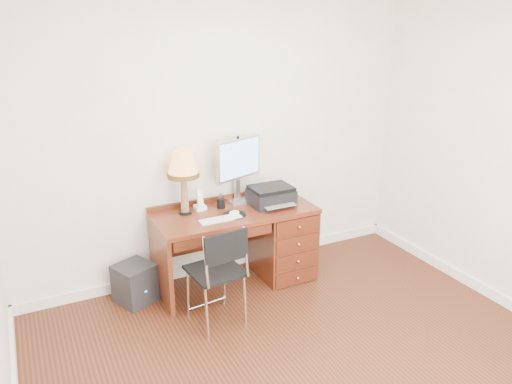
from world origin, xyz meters
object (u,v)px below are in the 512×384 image
chair (218,267)px  printer (271,196)px  desk (265,237)px  leg_lamp (183,168)px  equipment_box (135,283)px  monitor (239,162)px  phone (200,204)px

chair → printer: bearing=30.5°
chair → desk: bearing=32.7°
leg_lamp → chair: (0.02, -0.72, -0.65)m
equipment_box → monitor: bearing=-16.6°
chair → equipment_box: bearing=123.5°
printer → chair: bearing=-143.8°
desk → leg_lamp: 1.09m
desk → leg_lamp: size_ratio=2.54×
monitor → leg_lamp: monitor is taller
printer → equipment_box: size_ratio=1.12×
phone → equipment_box: phone is taller
leg_lamp → chair: leg_lamp is taller
printer → equipment_box: (-1.34, 0.10, -0.66)m
printer → phone: size_ratio=1.95×
chair → equipment_box: (-0.55, 0.67, -0.36)m
leg_lamp → phone: bearing=9.4°
desk → chair: (-0.73, -0.58, 0.13)m
monitor → phone: size_ratio=3.00×
phone → equipment_box: 0.93m
desk → monitor: bearing=125.9°
chair → equipment_box: size_ratio=2.47×
desk → printer: 0.43m
monitor → leg_lamp: (-0.59, -0.08, 0.04)m
monitor → equipment_box: monitor is taller
leg_lamp → equipment_box: leg_lamp is taller
monitor → equipment_box: bearing=167.3°
printer → chair: (-0.79, -0.58, -0.30)m
desk → chair: size_ratio=1.69×
phone → chair: 0.80m
chair → monitor: bearing=49.3°
desk → chair: chair is taller
printer → monitor: bearing=134.8°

